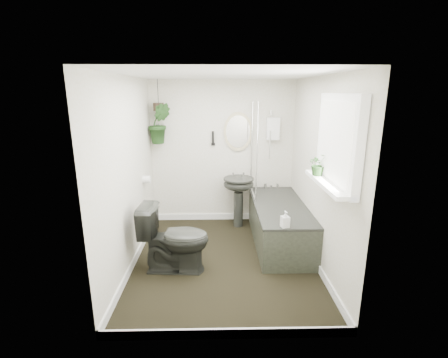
{
  "coord_description": "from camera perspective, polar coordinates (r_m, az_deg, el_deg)",
  "views": [
    {
      "loc": [
        -0.08,
        -3.8,
        2.12
      ],
      "look_at": [
        0.0,
        0.15,
        1.05
      ],
      "focal_mm": 26.0,
      "sensor_mm": 36.0,
      "label": 1
    }
  ],
  "objects": [
    {
      "name": "skirting",
      "position": [
        4.32,
        0.04,
        -13.43
      ],
      "size": [
        2.3,
        2.8,
        0.1
      ],
      "primitive_type": "cube",
      "color": "white",
      "rests_on": "floor"
    },
    {
      "name": "wall_sconce",
      "position": [
        5.21,
        -1.94,
        7.2
      ],
      "size": [
        0.04,
        0.04,
        0.22
      ],
      "primitive_type": "cylinder",
      "color": "black",
      "rests_on": "wall_back"
    },
    {
      "name": "bath_screen",
      "position": [
        4.89,
        5.33,
        5.2
      ],
      "size": [
        0.04,
        0.72,
        1.4
      ],
      "primitive_type": null,
      "color": "silver",
      "rests_on": "bathtub"
    },
    {
      "name": "toilet",
      "position": [
        4.0,
        -8.65,
        -10.22
      ],
      "size": [
        0.84,
        0.51,
        0.83
      ],
      "primitive_type": "imported",
      "rotation": [
        0.0,
        0.0,
        1.51
      ],
      "color": "black",
      "rests_on": "floor"
    },
    {
      "name": "window_sill",
      "position": [
        3.41,
        17.74,
        -0.71
      ],
      "size": [
        0.18,
        1.0,
        0.04
      ],
      "primitive_type": "cube",
      "color": "white",
      "rests_on": "wall_right"
    },
    {
      "name": "bathtub",
      "position": [
        4.75,
        9.69,
        -7.72
      ],
      "size": [
        0.72,
        1.72,
        0.58
      ],
      "primitive_type": null,
      "color": "black",
      "rests_on": "floor"
    },
    {
      "name": "wall_front",
      "position": [
        2.58,
        0.73,
        -6.92
      ],
      "size": [
        2.3,
        0.02,
        2.3
      ],
      "primitive_type": "cube",
      "color": "silver",
      "rests_on": "ground"
    },
    {
      "name": "pedestal_sink",
      "position": [
        5.2,
        2.54,
        -4.1
      ],
      "size": [
        0.48,
        0.41,
        0.81
      ],
      "primitive_type": null,
      "rotation": [
        0.0,
        0.0,
        -0.02
      ],
      "color": "black",
      "rests_on": "floor"
    },
    {
      "name": "soap_bottle",
      "position": [
        3.87,
        10.71,
        -6.96
      ],
      "size": [
        0.11,
        0.11,
        0.2
      ],
      "primitive_type": "imported",
      "rotation": [
        0.0,
        0.0,
        0.23
      ],
      "color": "#282121",
      "rests_on": "bathtub"
    },
    {
      "name": "shower_box",
      "position": [
        5.24,
        8.6,
        8.75
      ],
      "size": [
        0.2,
        0.1,
        0.35
      ],
      "primitive_type": "cube",
      "color": "white",
      "rests_on": "wall_back"
    },
    {
      "name": "floor",
      "position": [
        4.35,
        0.04,
        -14.12
      ],
      "size": [
        2.3,
        2.8,
        0.02
      ],
      "primitive_type": "cube",
      "color": "black",
      "rests_on": "ground"
    },
    {
      "name": "toilet_roll_holder",
      "position": [
        4.77,
        -13.47,
        -0.09
      ],
      "size": [
        0.11,
        0.11,
        0.11
      ],
      "primitive_type": "cylinder",
      "rotation": [
        0.0,
        1.57,
        0.0
      ],
      "color": "white",
      "rests_on": "wall_left"
    },
    {
      "name": "wall_left",
      "position": [
        4.06,
        -16.53,
        0.72
      ],
      "size": [
        0.02,
        2.8,
        2.3
      ],
      "primitive_type": "cube",
      "color": "silver",
      "rests_on": "ground"
    },
    {
      "name": "hanging_pot",
      "position": [
        5.13,
        -11.43,
        12.32
      ],
      "size": [
        0.16,
        0.16,
        0.12
      ],
      "primitive_type": "cylinder",
      "color": "#36281D",
      "rests_on": "ceiling"
    },
    {
      "name": "hanging_plant",
      "position": [
        5.15,
        -11.28,
        9.55
      ],
      "size": [
        0.38,
        0.33,
        0.62
      ],
      "primitive_type": "imported",
      "rotation": [
        0.0,
        0.0,
        0.17
      ],
      "color": "black",
      "rests_on": "ceiling"
    },
    {
      "name": "window_blinds",
      "position": [
        3.33,
        18.73,
        6.26
      ],
      "size": [
        0.01,
        0.86,
        0.76
      ],
      "primitive_type": "cube",
      "color": "white",
      "rests_on": "wall_right"
    },
    {
      "name": "window_recess",
      "position": [
        3.35,
        19.46,
        6.24
      ],
      "size": [
        0.08,
        1.0,
        0.9
      ],
      "primitive_type": "cube",
      "color": "white",
      "rests_on": "wall_right"
    },
    {
      "name": "oval_mirror",
      "position": [
        5.22,
        2.49,
        8.31
      ],
      "size": [
        0.46,
        0.03,
        0.62
      ],
      "primitive_type": "ellipsoid",
      "color": "#C9BA8B",
      "rests_on": "wall_back"
    },
    {
      "name": "wall_back",
      "position": [
        5.3,
        -0.29,
        4.6
      ],
      "size": [
        2.3,
        0.02,
        2.3
      ],
      "primitive_type": "cube",
      "color": "silver",
      "rests_on": "ground"
    },
    {
      "name": "ceiling",
      "position": [
        3.8,
        0.05,
        18.03
      ],
      "size": [
        2.3,
        2.8,
        0.02
      ],
      "primitive_type": "cube",
      "color": "white",
      "rests_on": "ground"
    },
    {
      "name": "sill_plant",
      "position": [
        3.59,
        16.29,
        2.52
      ],
      "size": [
        0.24,
        0.22,
        0.24
      ],
      "primitive_type": "imported",
      "rotation": [
        0.0,
        0.0,
        0.16
      ],
      "color": "black",
      "rests_on": "window_sill"
    },
    {
      "name": "wall_right",
      "position": [
        4.11,
        16.43,
        0.89
      ],
      "size": [
        0.02,
        2.8,
        2.3
      ],
      "primitive_type": "cube",
      "color": "silver",
      "rests_on": "ground"
    }
  ]
}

